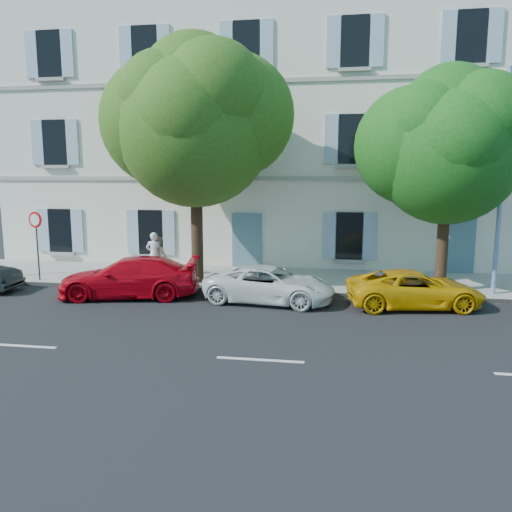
% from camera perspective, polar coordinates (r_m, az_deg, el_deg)
% --- Properties ---
extents(ground, '(90.00, 90.00, 0.00)m').
position_cam_1_polar(ground, '(15.30, 2.73, -6.48)').
color(ground, black).
extents(sidewalk, '(36.00, 4.50, 0.15)m').
position_cam_1_polar(sidewalk, '(19.58, 4.18, -2.77)').
color(sidewalk, '#A09E96').
rests_on(sidewalk, ground).
extents(kerb, '(36.00, 0.16, 0.16)m').
position_cam_1_polar(kerb, '(17.47, 3.56, -4.22)').
color(kerb, '#9E998E').
rests_on(kerb, ground).
extents(building, '(28.00, 7.00, 12.00)m').
position_cam_1_polar(building, '(24.96, 5.52, 13.46)').
color(building, silver).
rests_on(building, ground).
extents(car_red_coupe, '(5.01, 2.76, 1.38)m').
position_cam_1_polar(car_red_coupe, '(17.59, -14.27, -2.37)').
color(car_red_coupe, '#BF0513').
rests_on(car_red_coupe, ground).
extents(car_white_coupe, '(4.46, 2.47, 1.18)m').
position_cam_1_polar(car_white_coupe, '(16.38, 1.56, -3.28)').
color(car_white_coupe, white).
rests_on(car_white_coupe, ground).
extents(car_yellow_supercar, '(4.46, 2.57, 1.17)m').
position_cam_1_polar(car_yellow_supercar, '(16.53, 17.67, -3.62)').
color(car_yellow_supercar, '#E3A509').
rests_on(car_yellow_supercar, ground).
extents(tree_left, '(5.61, 5.61, 8.70)m').
position_cam_1_polar(tree_left, '(18.66, -6.98, 14.12)').
color(tree_left, '#3A2819').
rests_on(tree_left, sidewalk).
extents(tree_right, '(4.75, 4.75, 7.32)m').
position_cam_1_polar(tree_right, '(18.11, 21.07, 10.87)').
color(tree_right, '#3A2819').
rests_on(tree_right, sidewalk).
extents(road_sign, '(0.60, 0.17, 2.63)m').
position_cam_1_polar(road_sign, '(20.62, -23.83, 2.62)').
color(road_sign, '#383A3D').
rests_on(road_sign, sidewalk).
extents(street_lamp, '(0.25, 1.58, 7.43)m').
position_cam_1_polar(street_lamp, '(18.29, 26.49, 8.98)').
color(street_lamp, '#7293BF').
rests_on(street_lamp, sidewalk).
extents(pedestrian_a, '(0.71, 0.53, 1.76)m').
position_cam_1_polar(pedestrian_a, '(20.22, -11.56, 0.20)').
color(pedestrian_a, silver).
rests_on(pedestrian_a, sidewalk).
extents(pedestrian_b, '(0.98, 0.94, 1.60)m').
position_cam_1_polar(pedestrian_b, '(20.40, -11.08, 0.06)').
color(pedestrian_b, tan).
rests_on(pedestrian_b, sidewalk).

